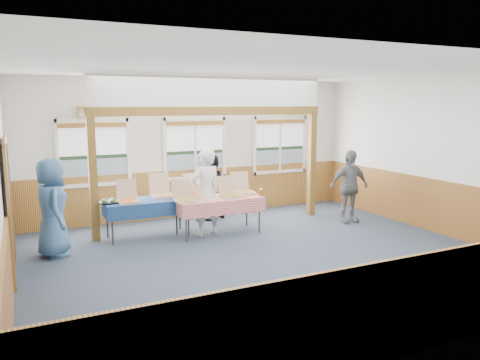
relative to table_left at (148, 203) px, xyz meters
The scene contains 31 objects.
floor 2.69m from the table_left, 54.50° to the right, with size 8.00×8.00×0.00m, color #2A3645.
ceiling 3.61m from the table_left, 54.50° to the right, with size 8.00×8.00×0.00m, color white.
wall_back 2.24m from the table_left, 42.66° to the left, with size 8.00×8.00×0.00m, color silver.
wall_front 5.88m from the table_left, 74.97° to the right, with size 8.00×8.00×0.00m, color silver.
wall_left 3.39m from the table_left, 139.74° to the right, with size 8.00×8.00×0.00m, color silver.
wall_right 5.97m from the table_left, 20.98° to the right, with size 8.00×8.00×0.00m, color silver.
wainscot_back 2.04m from the table_left, 42.14° to the left, with size 7.98×0.05×1.10m, color brown.
wainscot_front 5.79m from the table_left, 74.91° to the right, with size 7.98×0.05×1.10m, color brown.
wainscot_left 3.25m from the table_left, 139.45° to the right, with size 0.05×6.98×1.10m, color brown.
wainscot_right 5.88m from the table_left, 21.07° to the right, with size 0.05×6.98×1.10m, color brown.
cased_opening 2.76m from the table_left, 153.72° to the right, with size 0.06×1.30×2.10m, color #323232.
window_left 1.85m from the table_left, 120.53° to the left, with size 1.56×0.10×1.46m.
window_mid 2.25m from the table_left, 41.77° to the left, with size 1.56×0.10×1.46m.
window_right 4.16m from the table_left, 19.47° to the left, with size 1.56×0.10×1.46m.
post_left 1.13m from the table_left, 169.27° to the left, with size 0.15×0.15×2.40m, color #583413.
post_right 4.04m from the table_left, ahead, with size 0.15×0.15×2.40m, color #583413.
cross_beam 2.35m from the table_left, ahead, with size 5.15×0.18×0.18m, color #583413.
table_left is the anchor object (origin of this frame).
table_right 1.41m from the table_left, 16.30° to the right, with size 1.89×1.15×0.76m.
pizza_box_a 0.43m from the table_left, 164.85° to the right, with size 0.42×0.50×0.43m.
pizza_box_b 0.41m from the table_left, 25.02° to the left, with size 0.42×0.51×0.46m.
pizza_box_c 0.79m from the table_left, 39.25° to the right, with size 0.39×0.48×0.42m.
pizza_box_d 1.03m from the table_left, 11.48° to the right, with size 0.50×0.58×0.47m.
pizza_box_e 1.67m from the table_left, 16.53° to the right, with size 0.44×0.51×0.41m.
pizza_box_f 2.03m from the table_left, ahead, with size 0.41×0.50×0.44m.
veggie_tray 0.76m from the table_left, behind, with size 0.37×0.37×0.09m.
drink_glass 2.30m from the table_left, 16.33° to the right, with size 0.07×0.07×0.15m, color #945518.
woman_white 1.18m from the table_left, 20.63° to the right, with size 0.64×0.42×1.77m, color silver.
woman_black 1.83m from the table_left, 24.27° to the left, with size 0.73×0.57×1.50m, color black.
man_blue 1.86m from the table_left, 165.53° to the right, with size 0.84×0.55×1.73m, color #3A6492.
person_grey 4.43m from the table_left, 10.05° to the right, with size 0.96×0.40×1.63m, color slate.
Camera 1 is at (-3.75, -6.89, 2.65)m, focal length 35.00 mm.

